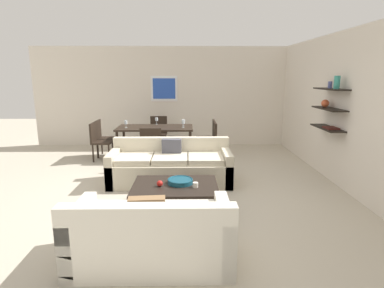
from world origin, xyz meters
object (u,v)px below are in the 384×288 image
loveseat_white (152,236)px  dining_chair_left_far (103,136)px  decorative_bowl (180,181)px  dining_chair_left_near (99,139)px  dining_chair_foot (151,145)px  apple_on_coffee_table (160,183)px  wine_glass_right_near (183,122)px  candle_jar (195,185)px  dining_table (155,130)px  wine_glass_head (157,119)px  dining_chair_head (159,131)px  dining_chair_right_near (210,139)px  wine_glass_right_far (183,122)px  wine_glass_left_near (126,123)px  dining_chair_right_far (209,135)px  sofa_beige (171,167)px  coffee_table (175,197)px

loveseat_white → dining_chair_left_far: (-1.67, 4.46, 0.21)m
decorative_bowl → dining_chair_left_near: (-1.94, 2.70, 0.09)m
dining_chair_left_near → dining_chair_foot: bearing=-26.7°
apple_on_coffee_table → wine_glass_right_near: 2.96m
candle_jar → dining_table: size_ratio=0.04×
decorative_bowl → wine_glass_right_near: (0.01, 2.79, 0.46)m
candle_jar → wine_glass_right_near: 3.00m
wine_glass_right_near → wine_glass_head: (-0.66, 0.49, -0.00)m
dining_chair_head → decorative_bowl: bearing=-80.2°
dining_chair_right_near → wine_glass_right_far: (-0.63, 0.31, 0.35)m
dining_chair_left_far → wine_glass_left_near: size_ratio=5.09×
dining_chair_right_far → wine_glass_left_near: 2.01m
dining_table → dining_chair_right_near: dining_chair_right_near is taller
dining_chair_left_far → dining_chair_right_near: (2.58, -0.39, 0.00)m
candle_jar → dining_chair_right_far: (0.42, 3.26, 0.09)m
decorative_bowl → dining_chair_left_far: 3.65m
apple_on_coffee_table → wine_glass_head: bearing=96.0°
apple_on_coffee_table → dining_chair_right_near: (0.93, 2.82, 0.08)m
sofa_beige → dining_chair_right_near: size_ratio=2.49×
apple_on_coffee_table → wine_glass_head: 3.44m
sofa_beige → candle_jar: size_ratio=28.06×
dining_chair_left_near → wine_glass_right_far: bearing=8.9°
dining_chair_right_near → wine_glass_left_near: size_ratio=5.09×
dining_table → wine_glass_right_near: (0.66, -0.11, 0.20)m
apple_on_coffee_table → sofa_beige: bearing=86.1°
sofa_beige → decorative_bowl: sofa_beige is taller
wine_glass_head → wine_glass_right_near: bearing=-36.3°
dining_chair_left_far → wine_glass_right_near: wine_glass_right_near is taller
sofa_beige → dining_chair_foot: size_ratio=2.49×
sofa_beige → wine_glass_left_near: (-1.11, 1.63, 0.58)m
loveseat_white → sofa_beige: bearing=88.4°
apple_on_coffee_table → wine_glass_right_far: size_ratio=0.55×
loveseat_white → coffee_table: size_ratio=1.35×
dining_chair_left_near → wine_glass_right_near: size_ratio=4.88×
decorative_bowl → wine_glass_right_far: size_ratio=2.36×
wine_glass_right_far → wine_glass_head: size_ratio=0.93×
wine_glass_right_far → dining_chair_right_far: bearing=8.0°
dining_chair_right_far → wine_glass_head: bearing=172.0°
dining_chair_foot → dining_chair_right_far: size_ratio=1.00×
dining_chair_left_far → coffee_table: bearing=-59.4°
dining_chair_head → dining_chair_right_far: same height
sofa_beige → dining_chair_head: (-0.45, 2.59, 0.21)m
dining_chair_left_far → wine_glass_head: 1.35m
decorative_bowl → wine_glass_right_near: wine_glass_right_near is taller
coffee_table → candle_jar: (0.29, -0.10, 0.23)m
loveseat_white → dining_chair_right_near: 4.17m
decorative_bowl → dining_chair_right_far: (0.64, 3.10, 0.09)m
apple_on_coffee_table → dining_chair_right_far: 3.35m
dining_chair_left_near → wine_glass_left_near: bearing=8.0°
wine_glass_right_far → sofa_beige: bearing=-96.6°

